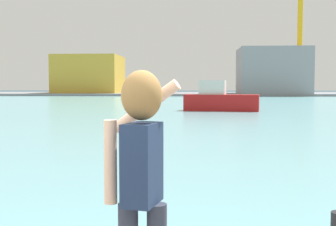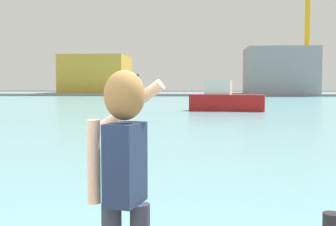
{
  "view_description": "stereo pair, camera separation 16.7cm",
  "coord_description": "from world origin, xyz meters",
  "px_view_note": "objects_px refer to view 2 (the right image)",
  "views": [
    {
      "loc": [
        1.18,
        -2.84,
        2.31
      ],
      "look_at": [
        0.58,
        7.25,
        1.66
      ],
      "focal_mm": 48.67,
      "sensor_mm": 36.0,
      "label": 1
    },
    {
      "loc": [
        1.35,
        -2.83,
        2.31
      ],
      "look_at": [
        0.58,
        7.25,
        1.66
      ],
      "focal_mm": 48.67,
      "sensor_mm": 36.0,
      "label": 2
    }
  ],
  "objects_px": {
    "person_photographer": "(124,168)",
    "boat_moored": "(226,100)",
    "port_crane": "(303,33)",
    "warehouse_right": "(279,71)",
    "warehouse_left": "(96,74)"
  },
  "relations": [
    {
      "from": "boat_moored",
      "to": "port_crane",
      "type": "distance_m",
      "value": 54.23
    },
    {
      "from": "boat_moored",
      "to": "warehouse_right",
      "type": "distance_m",
      "value": 53.96
    },
    {
      "from": "person_photographer",
      "to": "warehouse_right",
      "type": "xyz_separation_m",
      "value": [
        15.61,
        88.12,
        3.17
      ]
    },
    {
      "from": "warehouse_left",
      "to": "port_crane",
      "type": "distance_m",
      "value": 42.43
    },
    {
      "from": "port_crane",
      "to": "warehouse_left",
      "type": "bearing_deg",
      "value": 172.38
    },
    {
      "from": "person_photographer",
      "to": "boat_moored",
      "type": "distance_m",
      "value": 36.02
    },
    {
      "from": "person_photographer",
      "to": "port_crane",
      "type": "height_order",
      "value": "port_crane"
    },
    {
      "from": "port_crane",
      "to": "person_photographer",
      "type": "bearing_deg",
      "value": -102.76
    },
    {
      "from": "person_photographer",
      "to": "port_crane",
      "type": "bearing_deg",
      "value": 0.45
    },
    {
      "from": "warehouse_right",
      "to": "person_photographer",
      "type": "bearing_deg",
      "value": -100.05
    },
    {
      "from": "warehouse_right",
      "to": "port_crane",
      "type": "distance_m",
      "value": 8.36
    },
    {
      "from": "person_photographer",
      "to": "boat_moored",
      "type": "bearing_deg",
      "value": 9.25
    },
    {
      "from": "person_photographer",
      "to": "boat_moored",
      "type": "relative_size",
      "value": 0.27
    },
    {
      "from": "boat_moored",
      "to": "person_photographer",
      "type": "bearing_deg",
      "value": -84.49
    },
    {
      "from": "warehouse_left",
      "to": "warehouse_right",
      "type": "height_order",
      "value": "warehouse_right"
    }
  ]
}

